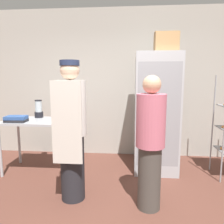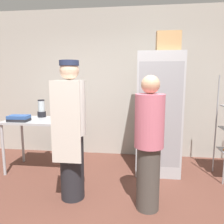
{
  "view_description": "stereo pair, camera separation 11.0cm",
  "coord_description": "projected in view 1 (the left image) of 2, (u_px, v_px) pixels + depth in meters",
  "views": [
    {
      "loc": [
        0.22,
        -2.12,
        1.56
      ],
      "look_at": [
        -0.03,
        0.77,
        1.1
      ],
      "focal_mm": 35.0,
      "sensor_mm": 36.0,
      "label": 1
    },
    {
      "loc": [
        0.33,
        -2.1,
        1.56
      ],
      "look_at": [
        -0.03,
        0.77,
        1.1
      ],
      "focal_mm": 35.0,
      "sensor_mm": 36.0,
      "label": 2
    }
  ],
  "objects": [
    {
      "name": "ground_plane",
      "position": [
        109.0,
        224.0,
        2.34
      ],
      "size": [
        14.0,
        14.0,
        0.0
      ],
      "primitive_type": "plane",
      "color": "brown"
    },
    {
      "name": "back_wall",
      "position": [
        120.0,
        84.0,
        4.36
      ],
      "size": [
        6.4,
        0.12,
        2.88
      ],
      "primitive_type": "cube",
      "color": "#ADA89E",
      "rests_on": "ground_plane"
    },
    {
      "name": "refrigerator",
      "position": [
        156.0,
        113.0,
        3.62
      ],
      "size": [
        0.7,
        0.71,
        1.95
      ],
      "color": "#ADAFB5",
      "rests_on": "ground_plane"
    },
    {
      "name": "prep_counter",
      "position": [
        40.0,
        126.0,
        3.6
      ],
      "size": [
        1.15,
        0.67,
        0.87
      ],
      "color": "#ADAFB5",
      "rests_on": "ground_plane"
    },
    {
      "name": "donut_box",
      "position": [
        63.0,
        118.0,
        3.55
      ],
      "size": [
        0.24,
        0.24,
        0.28
      ],
      "color": "white",
      "rests_on": "prep_counter"
    },
    {
      "name": "blender_pitcher",
      "position": [
        39.0,
        110.0,
        3.81
      ],
      "size": [
        0.15,
        0.15,
        0.31
      ],
      "color": "black",
      "rests_on": "prep_counter"
    },
    {
      "name": "binder_stack",
      "position": [
        16.0,
        119.0,
        3.42
      ],
      "size": [
        0.33,
        0.23,
        0.1
      ],
      "color": "#232328",
      "rests_on": "prep_counter"
    },
    {
      "name": "cardboard_storage_box",
      "position": [
        166.0,
        43.0,
        3.38
      ],
      "size": [
        0.36,
        0.33,
        0.31
      ],
      "color": "#A87F51",
      "rests_on": "refrigerator"
    },
    {
      "name": "person_baker",
      "position": [
        71.0,
        130.0,
        2.71
      ],
      "size": [
        0.37,
        0.39,
        1.77
      ],
      "color": "#232328",
      "rests_on": "ground_plane"
    },
    {
      "name": "person_customer",
      "position": [
        150.0,
        143.0,
        2.53
      ],
      "size": [
        0.34,
        0.34,
        1.59
      ],
      "color": "#47423D",
      "rests_on": "ground_plane"
    }
  ]
}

